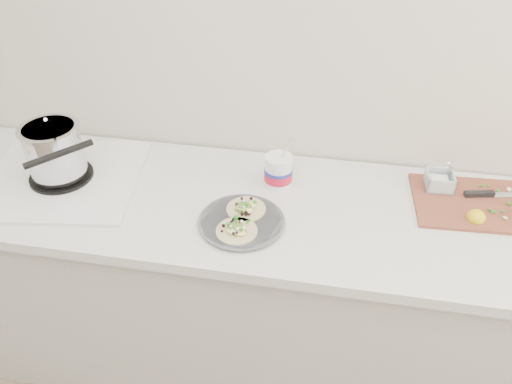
% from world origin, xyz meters
% --- Properties ---
extents(counter, '(2.44, 0.66, 0.90)m').
position_xyz_m(counter, '(0.00, 1.43, 0.45)').
color(counter, beige).
rests_on(counter, ground).
extents(stove, '(0.62, 0.58, 0.27)m').
position_xyz_m(stove, '(-0.67, 1.42, 0.99)').
color(stove, silver).
rests_on(stove, counter).
extents(taco_plate, '(0.28, 0.28, 0.04)m').
position_xyz_m(taco_plate, '(0.02, 1.30, 0.92)').
color(taco_plate, '#56575D').
rests_on(taco_plate, counter).
extents(tub, '(0.10, 0.10, 0.23)m').
position_xyz_m(tub, '(0.11, 1.54, 0.97)').
color(tub, white).
rests_on(tub, counter).
extents(cutboard, '(0.44, 0.32, 0.07)m').
position_xyz_m(cutboard, '(0.79, 1.55, 0.92)').
color(cutboard, brown).
rests_on(cutboard, counter).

